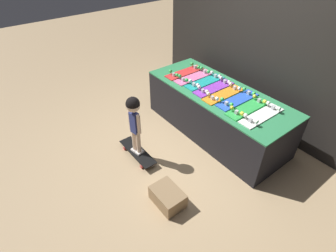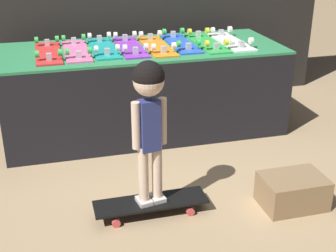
{
  "view_description": "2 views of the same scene",
  "coord_description": "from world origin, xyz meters",
  "px_view_note": "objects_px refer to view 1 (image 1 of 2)",
  "views": [
    {
      "loc": [
        2.23,
        -2.06,
        2.71
      ],
      "look_at": [
        -0.12,
        -0.27,
        0.42
      ],
      "focal_mm": 28.0,
      "sensor_mm": 36.0,
      "label": 1
    },
    {
      "loc": [
        -0.8,
        -3.18,
        1.71
      ],
      "look_at": [
        -0.04,
        -0.37,
        0.43
      ],
      "focal_mm": 50.0,
      "sensor_mm": 36.0,
      "label": 2
    }
  ],
  "objects_px": {
    "skateboard_red_on_rack": "(185,72)",
    "storage_box": "(168,197)",
    "skateboard_teal_on_rack": "(205,81)",
    "skateboard_blue_on_rack": "(238,99)",
    "skateboard_on_floor": "(137,152)",
    "skateboard_pink_on_rack": "(194,77)",
    "skateboard_white_on_rack": "(262,115)",
    "skateboard_green_on_rack": "(248,108)",
    "child": "(134,116)",
    "skateboard_orange_on_rack": "(224,94)",
    "skateboard_purple_on_rack": "(214,87)"
  },
  "relations": [
    {
      "from": "skateboard_orange_on_rack",
      "to": "storage_box",
      "type": "bearing_deg",
      "value": -69.11
    },
    {
      "from": "skateboard_purple_on_rack",
      "to": "skateboard_green_on_rack",
      "type": "relative_size",
      "value": 1.0
    },
    {
      "from": "skateboard_purple_on_rack",
      "to": "skateboard_white_on_rack",
      "type": "relative_size",
      "value": 1.0
    },
    {
      "from": "skateboard_green_on_rack",
      "to": "child",
      "type": "height_order",
      "value": "child"
    },
    {
      "from": "skateboard_blue_on_rack",
      "to": "skateboard_teal_on_rack",
      "type": "bearing_deg",
      "value": 179.8
    },
    {
      "from": "skateboard_blue_on_rack",
      "to": "storage_box",
      "type": "relative_size",
      "value": 1.73
    },
    {
      "from": "skateboard_teal_on_rack",
      "to": "skateboard_purple_on_rack",
      "type": "distance_m",
      "value": 0.22
    },
    {
      "from": "skateboard_blue_on_rack",
      "to": "skateboard_green_on_rack",
      "type": "relative_size",
      "value": 1.0
    },
    {
      "from": "skateboard_orange_on_rack",
      "to": "child",
      "type": "height_order",
      "value": "child"
    },
    {
      "from": "skateboard_pink_on_rack",
      "to": "skateboard_blue_on_rack",
      "type": "distance_m",
      "value": 0.89
    },
    {
      "from": "skateboard_teal_on_rack",
      "to": "skateboard_pink_on_rack",
      "type": "bearing_deg",
      "value": -173.1
    },
    {
      "from": "skateboard_red_on_rack",
      "to": "skateboard_teal_on_rack",
      "type": "bearing_deg",
      "value": 4.92
    },
    {
      "from": "skateboard_blue_on_rack",
      "to": "skateboard_red_on_rack",
      "type": "bearing_deg",
      "value": -178.15
    },
    {
      "from": "skateboard_white_on_rack",
      "to": "skateboard_green_on_rack",
      "type": "bearing_deg",
      "value": -178.84
    },
    {
      "from": "skateboard_orange_on_rack",
      "to": "skateboard_green_on_rack",
      "type": "bearing_deg",
      "value": -0.62
    },
    {
      "from": "skateboard_green_on_rack",
      "to": "skateboard_on_floor",
      "type": "xyz_separation_m",
      "value": [
        -0.81,
        -1.29,
        -0.68
      ]
    },
    {
      "from": "skateboard_orange_on_rack",
      "to": "skateboard_on_floor",
      "type": "bearing_deg",
      "value": -105.61
    },
    {
      "from": "skateboard_pink_on_rack",
      "to": "skateboard_teal_on_rack",
      "type": "relative_size",
      "value": 1.0
    },
    {
      "from": "skateboard_red_on_rack",
      "to": "skateboard_green_on_rack",
      "type": "xyz_separation_m",
      "value": [
        1.33,
        -0.02,
        0.0
      ]
    },
    {
      "from": "skateboard_purple_on_rack",
      "to": "skateboard_teal_on_rack",
      "type": "bearing_deg",
      "value": 173.88
    },
    {
      "from": "skateboard_pink_on_rack",
      "to": "skateboard_red_on_rack",
      "type": "bearing_deg",
      "value": -177.07
    },
    {
      "from": "skateboard_purple_on_rack",
      "to": "skateboard_blue_on_rack",
      "type": "distance_m",
      "value": 0.44
    },
    {
      "from": "skateboard_red_on_rack",
      "to": "storage_box",
      "type": "relative_size",
      "value": 1.73
    },
    {
      "from": "skateboard_on_floor",
      "to": "storage_box",
      "type": "relative_size",
      "value": 1.77
    },
    {
      "from": "skateboard_purple_on_rack",
      "to": "skateboard_blue_on_rack",
      "type": "height_order",
      "value": "same"
    },
    {
      "from": "skateboard_red_on_rack",
      "to": "skateboard_white_on_rack",
      "type": "distance_m",
      "value": 1.55
    },
    {
      "from": "skateboard_green_on_rack",
      "to": "storage_box",
      "type": "xyz_separation_m",
      "value": [
        0.11,
        -1.44,
        -0.65
      ]
    },
    {
      "from": "skateboard_on_floor",
      "to": "skateboard_orange_on_rack",
      "type": "bearing_deg",
      "value": 74.39
    },
    {
      "from": "skateboard_red_on_rack",
      "to": "skateboard_green_on_rack",
      "type": "height_order",
      "value": "same"
    },
    {
      "from": "skateboard_on_floor",
      "to": "storage_box",
      "type": "bearing_deg",
      "value": -8.86
    },
    {
      "from": "skateboard_purple_on_rack",
      "to": "skateboard_red_on_rack",
      "type": "bearing_deg",
      "value": -178.76
    },
    {
      "from": "skateboard_blue_on_rack",
      "to": "skateboard_purple_on_rack",
      "type": "bearing_deg",
      "value": -177.23
    },
    {
      "from": "skateboard_red_on_rack",
      "to": "skateboard_on_floor",
      "type": "xyz_separation_m",
      "value": [
        0.52,
        -1.31,
        -0.68
      ]
    },
    {
      "from": "skateboard_orange_on_rack",
      "to": "skateboard_on_floor",
      "type": "distance_m",
      "value": 1.51
    },
    {
      "from": "storage_box",
      "to": "skateboard_on_floor",
      "type": "bearing_deg",
      "value": 171.14
    },
    {
      "from": "skateboard_pink_on_rack",
      "to": "skateboard_white_on_rack",
      "type": "relative_size",
      "value": 1.0
    },
    {
      "from": "skateboard_pink_on_rack",
      "to": "skateboard_white_on_rack",
      "type": "distance_m",
      "value": 1.33
    },
    {
      "from": "skateboard_white_on_rack",
      "to": "child",
      "type": "xyz_separation_m",
      "value": [
        -1.03,
        -1.3,
        -0.03
      ]
    },
    {
      "from": "child",
      "to": "storage_box",
      "type": "distance_m",
      "value": 1.12
    },
    {
      "from": "skateboard_on_floor",
      "to": "storage_box",
      "type": "distance_m",
      "value": 0.92
    },
    {
      "from": "skateboard_white_on_rack",
      "to": "skateboard_blue_on_rack",
      "type": "bearing_deg",
      "value": 173.91
    },
    {
      "from": "skateboard_pink_on_rack",
      "to": "skateboard_white_on_rack",
      "type": "height_order",
      "value": "same"
    },
    {
      "from": "skateboard_orange_on_rack",
      "to": "child",
      "type": "bearing_deg",
      "value": -105.61
    },
    {
      "from": "child",
      "to": "storage_box",
      "type": "relative_size",
      "value": 2.24
    },
    {
      "from": "skateboard_red_on_rack",
      "to": "skateboard_on_floor",
      "type": "height_order",
      "value": "skateboard_red_on_rack"
    },
    {
      "from": "skateboard_purple_on_rack",
      "to": "skateboard_orange_on_rack",
      "type": "distance_m",
      "value": 0.22
    },
    {
      "from": "skateboard_teal_on_rack",
      "to": "skateboard_on_floor",
      "type": "relative_size",
      "value": 0.98
    },
    {
      "from": "skateboard_white_on_rack",
      "to": "child",
      "type": "distance_m",
      "value": 1.66
    },
    {
      "from": "skateboard_green_on_rack",
      "to": "skateboard_white_on_rack",
      "type": "relative_size",
      "value": 1.0
    },
    {
      "from": "skateboard_orange_on_rack",
      "to": "skateboard_teal_on_rack",
      "type": "bearing_deg",
      "value": 173.65
    }
  ]
}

